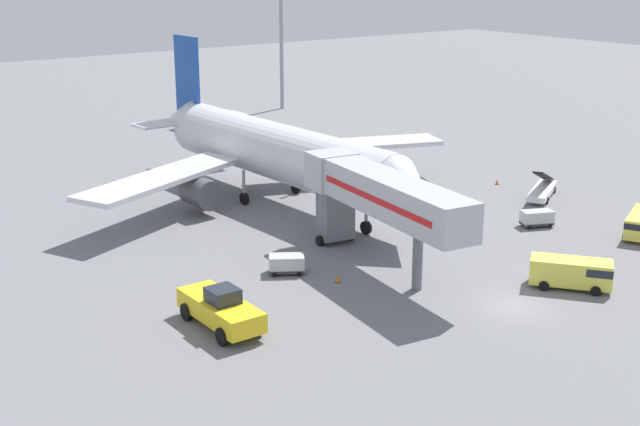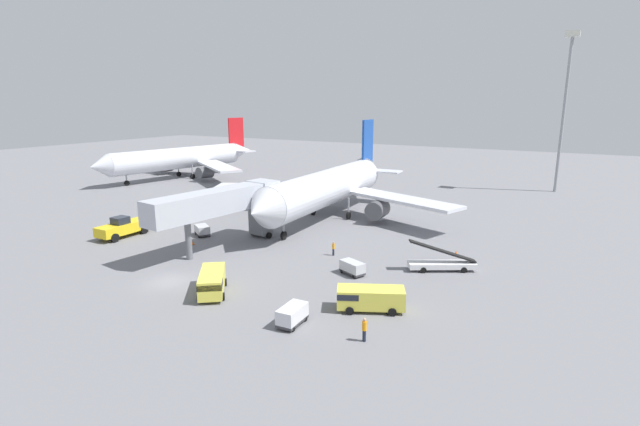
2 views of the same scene
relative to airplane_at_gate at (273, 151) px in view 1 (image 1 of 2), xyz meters
name	(u,v)px [view 1 (image 1 of 2)]	position (x,y,z in m)	size (l,w,h in m)	color
ground_plane	(512,307)	(-1.32, -30.19, -4.64)	(300.00, 300.00, 0.00)	slate
airplane_at_gate	(273,151)	(0.00, 0.00, 0.00)	(39.65, 39.01, 13.91)	silver
jet_bridge	(376,195)	(-3.59, -18.95, 0.74)	(5.58, 18.31, 7.20)	#B2B7C1
pushback_tug	(221,309)	(-18.18, -21.84, -3.41)	(2.74, 6.88, 2.68)	yellow
belt_loader_truck	(542,189)	(20.82, -14.05, -3.88)	(6.76, 4.89, 3.25)	white
service_van_near_center	(573,272)	(4.49, -30.36, -3.48)	(4.94, 5.57, 2.02)	#E5DB4C
baggage_cart_mid_left	(537,218)	(13.36, -19.72, -3.88)	(2.91, 2.22, 1.36)	#38383D
baggage_cart_rear_right	(287,263)	(-9.72, -16.47, -3.90)	(2.90, 2.58, 1.33)	#38383D
ground_crew_worker_midground	(461,213)	(8.86, -15.29, -3.79)	(0.35, 0.35, 1.61)	#1E2333
safety_cone_alpha	(338,279)	(-7.84, -20.07, -4.38)	(0.35, 0.35, 0.55)	black
safety_cone_bravo	(497,182)	(20.90, -8.34, -4.38)	(0.35, 0.35, 0.53)	black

